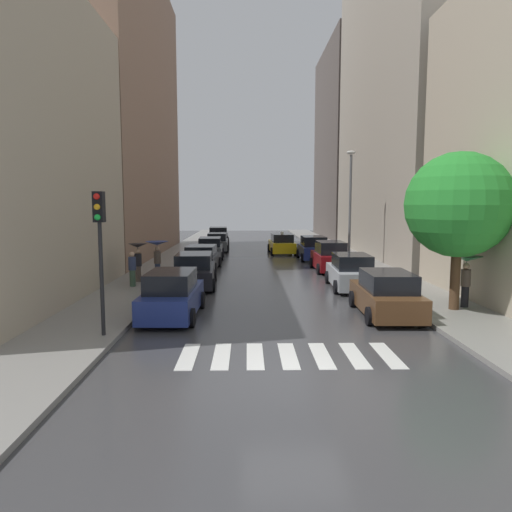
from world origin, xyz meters
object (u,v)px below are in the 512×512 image
Objects in this scene: taxi_midroad at (282,244)px; pedestrian_foreground at (157,250)px; street_tree_right at (459,205)px; parked_car_right_second at (351,273)px; parked_car_left_second at (194,271)px; parked_car_left_fifth at (217,243)px; pedestrian_far_side at (466,268)px; parked_car_left_fourth at (210,249)px; parked_car_left_sixth at (218,237)px; lamp_post_right at (350,200)px; parked_car_right_fourth at (313,249)px; parked_car_right_nearest at (386,295)px; pedestrian_near_tree at (138,255)px; pedestrian_by_kerb at (132,268)px; parked_car_right_third at (330,257)px; parked_car_left_nearest at (172,296)px; parked_car_left_third at (202,258)px; traffic_light_left_corner at (100,231)px.

pedestrian_foreground is at bearing 149.02° from taxi_midroad.
parked_car_right_second is at bearing 118.41° from street_tree_right.
parked_car_left_second is 1.03× the size of taxi_midroad.
parked_car_left_fifth is 2.21× the size of pedestrian_far_side.
parked_car_left_fourth is 1.02× the size of parked_car_left_fifth.
lamp_post_right is (9.53, -16.05, 3.51)m from parked_car_left_sixth.
pedestrian_far_side is (3.53, -16.33, 0.83)m from parked_car_right_fourth.
pedestrian_near_tree is at bearing 58.73° from parked_car_right_nearest.
pedestrian_by_kerb is at bearing 64.18° from parked_car_right_nearest.
street_tree_right reaches higher than taxi_midroad.
lamp_post_right reaches higher than parked_car_right_third.
pedestrian_near_tree is (-2.94, -16.67, 0.77)m from parked_car_left_fifth.
parked_car_left_nearest is 1.00× the size of parked_car_right_second.
parked_car_left_third is 10.12m from parked_car_right_second.
pedestrian_foreground is (-7.56, -13.80, 0.91)m from taxi_midroad.
parked_car_left_sixth is at bearing -129.96° from pedestrian_near_tree.
parked_car_left_fifth is 0.99× the size of parked_car_right_second.
taxi_midroad is at bearing -147.41° from parked_car_left_sixth.
parked_car_right_third is (7.85, -0.54, 0.12)m from parked_car_left_third.
parked_car_right_second is at bearing -73.85° from pedestrian_by_kerb.
parked_car_left_third is at bearing -170.55° from lamp_post_right.
parked_car_right_fourth is 2.21× the size of pedestrian_near_tree.
parked_car_left_nearest reaches higher than parked_car_left_fourth.
parked_car_left_second reaches higher than parked_car_right_nearest.
pedestrian_foreground reaches higher than pedestrian_near_tree.
parked_car_left_second is at bearing -60.90° from pedestrian_by_kerb.
lamp_post_right is at bearing -156.82° from taxi_midroad.
parked_car_left_fourth is 20.86m from street_tree_right.
street_tree_right is (10.48, 0.43, 3.24)m from parked_car_left_nearest.
parked_car_right_third is at bearing 56.58° from traffic_light_left_corner.
parked_car_left_sixth is 22.83m from pedestrian_near_tree.
street_tree_right is at bearing -86.37° from parked_car_left_nearest.
parked_car_left_fifth is 14.36m from parked_car_right_third.
traffic_light_left_corner is (-1.75, -26.37, 2.55)m from parked_car_left_fifth.
parked_car_right_nearest is 2.26× the size of pedestrian_near_tree.
taxi_midroad is at bearing -28.16° from parked_car_left_third.
parked_car_left_fifth is at bearing 31.60° from parked_car_right_third.
parked_car_left_nearest reaches higher than parked_car_left_fifth.
parked_car_right_second is 1.03× the size of parked_car_right_fourth.
street_tree_right reaches higher than traffic_light_left_corner.
pedestrian_far_side is at bearing -163.10° from parked_car_right_third.
parked_car_right_fourth is at bearing 87.17° from pedestrian_foreground.
lamp_post_right reaches higher than parked_car_right_fourth.
parked_car_left_fifth is at bearing 179.82° from parked_car_left_sixth.
parked_car_left_fifth is at bearing 1.29° from parked_car_left_third.
parked_car_right_nearest is at bearing -176.32° from taxi_midroad.
parked_car_right_second is 10.50m from pedestrian_by_kerb.
pedestrian_foreground is at bearing -167.73° from pedestrian_near_tree.
parked_car_right_nearest is 2.22× the size of pedestrian_far_side.
parked_car_left_fifth is 16.01m from pedestrian_foreground.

